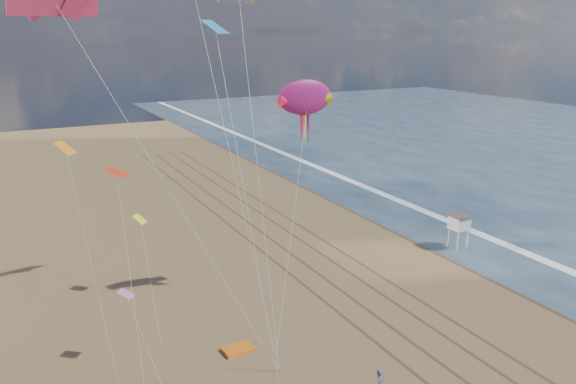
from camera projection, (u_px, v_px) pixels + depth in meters
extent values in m
plane|color=#42301E|center=(395.00, 214.00, 71.13)|extent=(260.00, 260.00, 0.00)
plane|color=white|center=(421.00, 210.00, 72.98)|extent=(260.00, 260.00, 0.00)
cube|color=brown|center=(290.00, 274.00, 53.68)|extent=(0.28, 120.00, 0.01)
cube|color=brown|center=(312.00, 269.00, 54.74)|extent=(0.28, 120.00, 0.01)
cube|color=brown|center=(336.00, 264.00, 55.98)|extent=(0.28, 120.00, 0.01)
cube|color=brown|center=(355.00, 260.00, 56.95)|extent=(0.28, 120.00, 0.01)
cylinder|color=white|center=(458.00, 242.00, 59.07)|extent=(0.14, 0.14, 2.03)
cylinder|color=white|center=(467.00, 240.00, 59.67)|extent=(0.14, 0.14, 2.03)
cylinder|color=white|center=(449.00, 238.00, 60.23)|extent=(0.14, 0.14, 2.03)
cylinder|color=white|center=(458.00, 236.00, 60.82)|extent=(0.14, 0.14, 2.03)
cube|color=white|center=(459.00, 228.00, 59.62)|extent=(1.80, 1.80, 0.14)
cube|color=white|center=(459.00, 222.00, 59.43)|extent=(1.69, 1.69, 1.24)
cube|color=#473D38|center=(460.00, 216.00, 59.23)|extent=(2.03, 2.03, 0.11)
cube|color=orange|center=(238.00, 349.00, 40.77)|extent=(2.28, 1.53, 0.25)
ellipsoid|color=#9A1766|center=(305.00, 97.00, 45.22)|extent=(4.65, 0.87, 2.76)
cone|color=red|center=(287.00, 101.00, 44.54)|extent=(1.24, 1.04, 1.04)
cone|color=#E7FF1A|center=(323.00, 99.00, 46.01)|extent=(1.24, 1.04, 1.04)
cylinder|color=silver|center=(291.00, 225.00, 42.85)|extent=(0.03, 0.03, 19.28)
imported|color=slate|center=(380.00, 384.00, 35.39)|extent=(0.84, 0.74, 1.93)
cube|color=#E5325F|center=(54.00, 0.00, 28.75)|extent=(4.57, 1.54, 1.57)
plane|color=#248CC2|center=(215.00, 27.00, 33.63)|extent=(2.05, 1.99, 0.80)
plane|color=orange|center=(65.00, 148.00, 36.57)|extent=(1.70, 1.73, 0.78)
plane|color=red|center=(117.00, 172.00, 34.55)|extent=(1.87, 1.89, 0.49)
plane|color=#EC5BA8|center=(126.00, 294.00, 38.40)|extent=(1.42, 1.43, 0.43)
plane|color=#D5FF1A|center=(140.00, 219.00, 48.05)|extent=(1.49, 1.49, 0.68)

